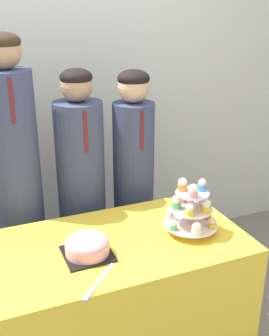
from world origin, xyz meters
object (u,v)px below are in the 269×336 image
at_px(student_2, 134,190).
at_px(cupcake_stand, 192,208).
at_px(round_cake, 87,245).
at_px(student_0, 19,193).
at_px(cake_knife, 94,287).
at_px(student_1, 82,200).

bearing_deg(student_2, cupcake_stand, -85.86).
distance_m(round_cake, student_0, 0.65).
bearing_deg(student_0, round_cake, -72.11).
relative_size(round_cake, cake_knife, 1.06).
height_order(round_cake, student_0, student_0).
bearing_deg(student_0, cupcake_stand, -40.39).
relative_size(cake_knife, student_2, 0.14).
xyz_separation_m(student_1, student_2, (0.33, -0.00, 0.01)).
xyz_separation_m(round_cake, student_1, (0.15, 0.62, -0.08)).
xyz_separation_m(round_cake, cake_knife, (-0.04, -0.23, -0.05)).
bearing_deg(student_2, round_cake, -127.76).
bearing_deg(cake_knife, student_0, 54.57).
bearing_deg(cake_knife, round_cake, 33.74).
bearing_deg(round_cake, cake_knife, -100.45).
bearing_deg(student_0, student_1, -0.00).
height_order(cake_knife, student_2, student_2).
height_order(cupcake_stand, student_1, student_1).
xyz_separation_m(round_cake, cupcake_stand, (0.52, 0.00, 0.08)).
bearing_deg(student_2, student_1, 180.00).
bearing_deg(cake_knife, student_2, 12.71).
height_order(cake_knife, student_0, student_0).
height_order(cake_knife, cupcake_stand, cupcake_stand).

